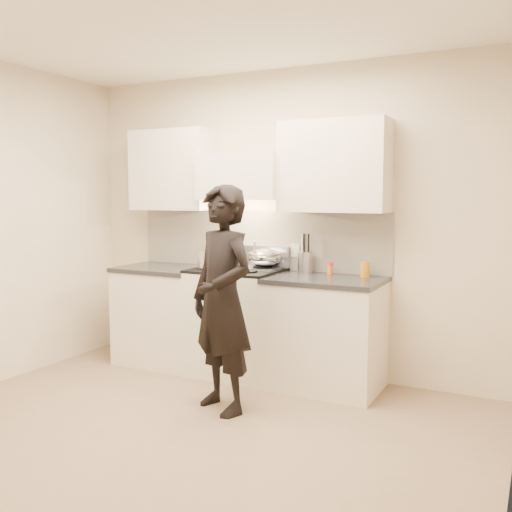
# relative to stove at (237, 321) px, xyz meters

# --- Properties ---
(ground_plane) EXTENTS (4.00, 4.00, 0.00)m
(ground_plane) POSITION_rel_stove_xyz_m (0.30, -1.42, -0.47)
(ground_plane) COLOR #816B54
(room_shell) EXTENTS (4.04, 3.54, 2.70)m
(room_shell) POSITION_rel_stove_xyz_m (0.24, -1.05, 1.12)
(room_shell) COLOR beige
(room_shell) RESTS_ON ground
(stove) EXTENTS (0.76, 0.65, 0.96)m
(stove) POSITION_rel_stove_xyz_m (0.00, 0.00, 0.00)
(stove) COLOR beige
(stove) RESTS_ON ground
(counter_right) EXTENTS (0.92, 0.67, 0.92)m
(counter_right) POSITION_rel_stove_xyz_m (0.83, 0.00, -0.01)
(counter_right) COLOR beige
(counter_right) RESTS_ON ground
(counter_left) EXTENTS (0.82, 0.67, 0.92)m
(counter_left) POSITION_rel_stove_xyz_m (-0.78, 0.00, -0.01)
(counter_left) COLOR beige
(counter_left) RESTS_ON ground
(wok) EXTENTS (0.31, 0.38, 0.25)m
(wok) POSITION_rel_stove_xyz_m (0.20, 0.14, 0.57)
(wok) COLOR #BABABA
(wok) RESTS_ON stove
(stock_pot) EXTENTS (0.30, 0.29, 0.15)m
(stock_pot) POSITION_rel_stove_xyz_m (-0.20, -0.11, 0.56)
(stock_pot) COLOR #BABABA
(stock_pot) RESTS_ON stove
(utensil_crock) EXTENTS (0.13, 0.13, 0.34)m
(utensil_crock) POSITION_rel_stove_xyz_m (0.56, 0.21, 0.55)
(utensil_crock) COLOR #9E9EAA
(utensil_crock) RESTS_ON counter_right
(spice_jar) EXTENTS (0.05, 0.05, 0.11)m
(spice_jar) POSITION_rel_stove_xyz_m (0.80, 0.19, 0.50)
(spice_jar) COLOR #C65A20
(spice_jar) RESTS_ON counter_right
(oil_glass) EXTENTS (0.07, 0.07, 0.13)m
(oil_glass) POSITION_rel_stove_xyz_m (1.11, 0.17, 0.51)
(oil_glass) COLOR #B2720C
(oil_glass) RESTS_ON counter_right
(person) EXTENTS (0.72, 0.62, 1.67)m
(person) POSITION_rel_stove_xyz_m (0.33, -0.81, 0.36)
(person) COLOR black
(person) RESTS_ON ground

